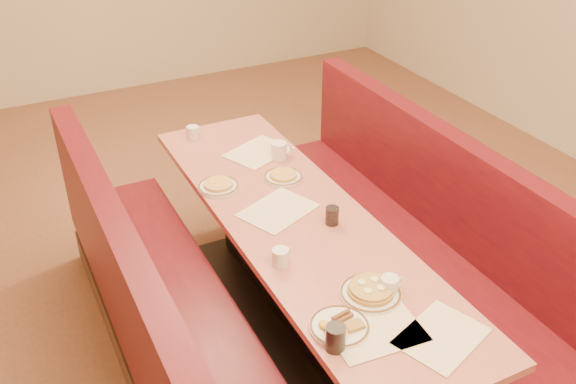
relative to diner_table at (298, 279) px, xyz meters
name	(u,v)px	position (x,y,z in m)	size (l,w,h in m)	color
ground	(297,331)	(0.00, 0.00, -0.37)	(8.00, 8.00, 0.00)	#9E6647
diner_table	(298,279)	(0.00, 0.00, 0.00)	(0.70, 2.50, 0.75)	black
booth_left	(164,324)	(-0.73, 0.00, -0.01)	(0.55, 2.50, 1.05)	#4C3326
booth_right	(411,244)	(0.73, 0.00, -0.01)	(0.55, 2.50, 1.05)	#4C3326
placemat_near_left	(375,330)	(-0.09, -0.83, 0.38)	(0.36, 0.27, 0.00)	#FEF0C6
placemat_near_right	(441,336)	(0.12, -0.98, 0.38)	(0.34, 0.26, 0.00)	#FEF0C6
placemat_far_left	(278,210)	(-0.05, 0.12, 0.38)	(0.36, 0.27, 0.00)	#FEF0C6
placemat_far_right	(258,152)	(0.12, 0.75, 0.38)	(0.36, 0.27, 0.00)	#FEF0C6
pancake_plate	(371,292)	(0.01, -0.65, 0.40)	(0.26, 0.26, 0.06)	white
eggs_plate	(339,326)	(-0.21, -0.76, 0.39)	(0.24, 0.24, 0.05)	white
extra_plate_mid	(283,176)	(0.11, 0.40, 0.39)	(0.22, 0.22, 0.04)	white
extra_plate_far	(218,186)	(-0.24, 0.47, 0.39)	(0.23, 0.23, 0.05)	white
coffee_mug_a	(390,285)	(0.09, -0.67, 0.42)	(0.11, 0.08, 0.08)	white
coffee_mug_b	(281,257)	(-0.23, -0.28, 0.42)	(0.11, 0.08, 0.08)	white
coffee_mug_c	(280,150)	(0.20, 0.63, 0.43)	(0.13, 0.09, 0.10)	white
coffee_mug_d	(193,132)	(-0.16, 1.10, 0.42)	(0.11, 0.07, 0.08)	white
soda_tumbler_near	(335,338)	(-0.28, -0.84, 0.43)	(0.08, 0.08, 0.11)	black
soda_tumbler_mid	(332,216)	(0.13, -0.10, 0.42)	(0.07, 0.07, 0.09)	black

